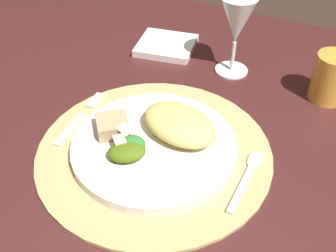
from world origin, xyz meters
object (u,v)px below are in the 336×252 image
Objects in this scene: dinner_plate at (154,146)px; fork at (78,120)px; dining_table at (168,180)px; wine_glass at (237,23)px; napkin at (166,45)px; spoon at (250,170)px; amber_tumbler at (330,78)px.

fork is at bearing 178.77° from dinner_plate.
dining_table is 5.55× the size of dinner_plate.
fork is at bearing -122.55° from wine_glass.
napkin is (-0.14, 0.31, -0.01)m from dinner_plate.
dinner_plate is 0.16m from spoon.
amber_tumbler is (0.21, 0.25, 0.14)m from dining_table.
dining_table is at bearing -93.72° from wine_glass.
fork is 1.26× the size of napkin.
spoon is (0.16, 0.03, -0.01)m from dinner_plate.
amber_tumbler is (0.36, -0.03, 0.04)m from napkin.
dining_table is 0.20m from fork.
dining_table is at bearing 178.53° from spoon.
dining_table is at bearing 8.77° from fork.
dining_table is 9.59× the size of fork.
amber_tumbler reaches higher than dining_table.
amber_tumbler is (0.38, 0.28, 0.04)m from fork.
dinner_plate is at bearing -66.27° from napkin.
wine_glass is at bearing 86.28° from dining_table.
spoon is at bearing -44.39° from napkin.
spoon reaches higher than fork.
dining_table is 10.80× the size of spoon.
wine_glass is at bearing 115.76° from spoon.
dining_table is 0.33m from napkin.
wine_glass reaches higher than fork.
wine_glass is (0.03, 0.29, 0.10)m from dinner_plate.
dining_table is 9.28× the size of wine_glass.
dinner_plate is 1.73× the size of fork.
dinner_plate is at bearing -128.05° from amber_tumbler.
napkin is at bearing 135.61° from spoon.
spoon is 1.49× the size of amber_tumbler.
dinner_plate is at bearing -109.83° from dining_table.
amber_tumbler is at bearing 36.52° from fork.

